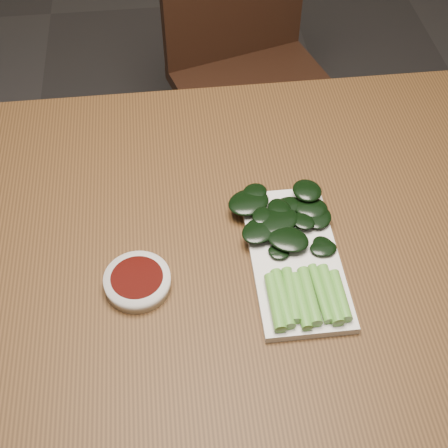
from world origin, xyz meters
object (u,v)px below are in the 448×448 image
at_px(table, 217,263).
at_px(serving_plate, 295,258).
at_px(chair_far, 250,65).
at_px(sauce_bowl, 138,281).
at_px(gai_lan, 292,245).

height_order(table, serving_plate, serving_plate).
height_order(chair_far, serving_plate, chair_far).
bearing_deg(sauce_bowl, chair_far, 70.92).
bearing_deg(sauce_bowl, gai_lan, 7.81).
distance_m(serving_plate, gai_lan, 0.02).
xyz_separation_m(sauce_bowl, serving_plate, (0.25, 0.02, -0.01)).
distance_m(sauce_bowl, gai_lan, 0.25).
relative_size(table, serving_plate, 4.86).
xyz_separation_m(table, serving_plate, (0.12, -0.06, 0.08)).
xyz_separation_m(table, gai_lan, (0.12, -0.05, 0.10)).
height_order(table, sauce_bowl, sauce_bowl).
height_order(serving_plate, gai_lan, gai_lan).
relative_size(chair_far, gai_lan, 2.99).
xyz_separation_m(chair_far, serving_plate, (-0.06, -0.89, 0.27)).
relative_size(sauce_bowl, serving_plate, 0.36).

